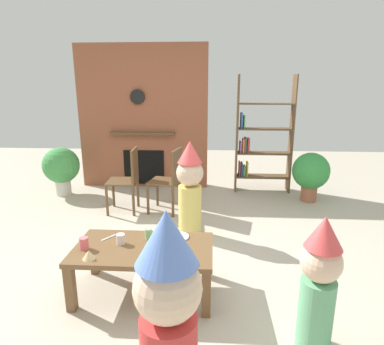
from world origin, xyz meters
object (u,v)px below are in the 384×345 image
object	(u,v)px
paper_plate_rear	(178,237)
dining_chair_middle	(171,177)
paper_plate_front	(163,257)
paper_cup_center	(149,234)
paper_cup_far_left	(183,256)
child_by_the_chairs	(190,187)
bookshelf	(259,141)
birthday_cake_slice	(89,255)
potted_plant_short	(61,167)
child_in_pink	(319,281)
dining_chair_left	(128,176)
potted_plant_tall	(311,173)
child_with_cone_hat	(168,319)
paper_cup_near_right	(84,243)
paper_cup_near_left	(121,239)
coffee_table	(144,254)

from	to	relation	value
paper_plate_rear	dining_chair_middle	world-z (taller)	dining_chair_middle
paper_plate_front	paper_plate_rear	distance (m)	0.38
paper_cup_center	paper_plate_rear	world-z (taller)	paper_cup_center
paper_cup_far_left	paper_plate_rear	distance (m)	0.41
child_by_the_chairs	dining_chair_middle	bearing A→B (deg)	-141.10
bookshelf	birthday_cake_slice	world-z (taller)	bookshelf
birthday_cake_slice	potted_plant_short	size ratio (longest dim) A/B	0.13
bookshelf	child_in_pink	xyz separation A→B (m)	(-0.08, -3.45, -0.36)
paper_cup_far_left	dining_chair_left	bearing A→B (deg)	114.56
bookshelf	potted_plant_tall	distance (m)	0.96
child_in_pink	child_with_cone_hat	bearing A→B (deg)	55.12
child_with_cone_hat	potted_plant_short	bearing A→B (deg)	13.51
paper_plate_rear	paper_cup_near_right	bearing A→B (deg)	-160.87
paper_cup_far_left	potted_plant_short	xyz separation A→B (m)	(-2.21, 2.71, -0.00)
dining_chair_middle	potted_plant_short	distance (m)	1.96
paper_cup_near_left	paper_cup_center	size ratio (longest dim) A/B	0.93
potted_plant_tall	potted_plant_short	bearing A→B (deg)	179.20
paper_cup_near_left	potted_plant_short	bearing A→B (deg)	123.90
paper_cup_center	bookshelf	bearing A→B (deg)	64.61
paper_cup_near_left	child_in_pink	bearing A→B (deg)	-21.39
birthday_cake_slice	child_with_cone_hat	bearing A→B (deg)	-50.10
birthday_cake_slice	child_by_the_chairs	size ratio (longest dim) A/B	0.09
paper_cup_center	paper_plate_rear	xyz separation A→B (m)	(0.25, 0.04, -0.04)
dining_chair_left	coffee_table	bearing A→B (deg)	104.69
child_by_the_chairs	potted_plant_tall	distance (m)	2.19
paper_cup_center	potted_plant_short	size ratio (longest dim) A/B	0.12
coffee_table	paper_cup_near_right	size ratio (longest dim) A/B	11.50
paper_cup_near_right	paper_plate_rear	distance (m)	0.79
paper_plate_front	paper_cup_far_left	bearing A→B (deg)	-13.14
child_with_cone_hat	potted_plant_short	xyz separation A→B (m)	(-2.21, 3.60, -0.16)
bookshelf	birthday_cake_slice	distance (m)	3.60
paper_cup_center	child_by_the_chairs	xyz separation A→B (m)	(0.29, 1.00, 0.12)
paper_plate_front	child_with_cone_hat	size ratio (longest dim) A/B	0.18
paper_cup_far_left	child_in_pink	xyz separation A→B (m)	(0.90, -0.32, 0.03)
paper_cup_near_right	paper_cup_center	xyz separation A→B (m)	(0.49, 0.21, -0.00)
child_by_the_chairs	child_in_pink	bearing A→B (deg)	44.33
paper_cup_center	dining_chair_left	world-z (taller)	dining_chair_left
bookshelf	paper_cup_near_left	distance (m)	3.29
paper_cup_near_left	dining_chair_middle	world-z (taller)	dining_chair_middle
child_with_cone_hat	dining_chair_left	bearing A→B (deg)	-0.21
child_with_cone_hat	child_by_the_chairs	world-z (taller)	child_with_cone_hat
paper_plate_front	potted_plant_tall	xyz separation A→B (m)	(1.87, 2.62, 0.02)
paper_plate_front	child_in_pink	world-z (taller)	child_in_pink
paper_plate_front	paper_plate_rear	xyz separation A→B (m)	(0.08, 0.37, 0.00)
birthday_cake_slice	potted_plant_short	bearing A→B (deg)	118.52
paper_cup_near_left	birthday_cake_slice	size ratio (longest dim) A/B	0.88
paper_cup_center	child_with_cone_hat	xyz separation A→B (m)	(0.34, -1.25, 0.16)
child_in_pink	paper_cup_far_left	bearing A→B (deg)	3.40
dining_chair_middle	paper_cup_center	bearing A→B (deg)	102.15
paper_cup_near_left	child_with_cone_hat	size ratio (longest dim) A/B	0.07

